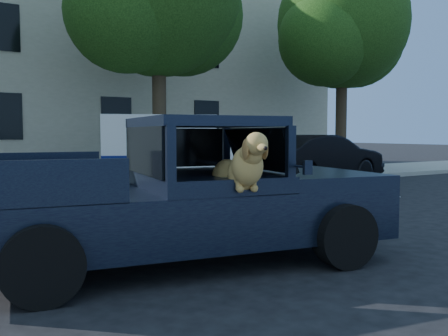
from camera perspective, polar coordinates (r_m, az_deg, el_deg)
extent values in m
plane|color=black|center=(5.49, -12.69, -13.45)|extent=(120.00, 120.00, 0.00)
cylinder|color=#332619|center=(16.03, -7.40, 6.03)|extent=(0.44, 0.44, 4.40)
sphere|color=black|center=(15.69, -11.19, 17.10)|extent=(3.60, 3.60, 3.60)
sphere|color=black|center=(17.17, -4.77, 17.04)|extent=(4.00, 4.00, 4.00)
cylinder|color=#332619|center=(20.70, 13.24, 5.51)|extent=(0.44, 0.44, 4.40)
sphere|color=black|center=(21.15, 13.41, 15.85)|extent=(5.20, 5.20, 5.20)
sphere|color=black|center=(19.96, 11.52, 14.26)|extent=(3.60, 3.60, 3.60)
sphere|color=black|center=(21.96, 14.69, 14.05)|extent=(4.00, 4.00, 4.00)
cube|color=beige|center=(22.14, -19.98, 11.24)|extent=(26.00, 6.00, 9.00)
cube|color=black|center=(6.30, -4.66, -5.28)|extent=(5.37, 2.78, 0.65)
cube|color=black|center=(7.03, 9.58, -1.04)|extent=(1.78, 2.18, 0.16)
cube|color=black|center=(6.30, -2.58, 5.23)|extent=(1.81, 2.11, 0.12)
cube|color=black|center=(6.62, 3.92, 2.19)|extent=(0.52, 1.71, 0.56)
cube|color=black|center=(6.02, 0.67, -3.91)|extent=(0.62, 0.62, 0.37)
cube|color=black|center=(5.55, 9.53, 0.06)|extent=(0.11, 0.06, 0.16)
cube|color=silver|center=(14.77, -6.05, -0.34)|extent=(4.29, 3.10, 0.47)
cube|color=silver|center=(14.70, -7.52, 3.26)|extent=(3.60, 2.82, 1.40)
cube|color=silver|center=(14.93, -0.17, 1.88)|extent=(1.42, 1.91, 0.65)
cube|color=#0B1654|center=(13.83, -7.32, 1.09)|extent=(2.95, 1.19, 0.17)
cube|color=#9E0F0F|center=(13.83, -7.31, 0.47)|extent=(2.95, 1.19, 0.07)
imported|color=black|center=(17.22, 11.02, 1.14)|extent=(2.02, 4.87, 1.57)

